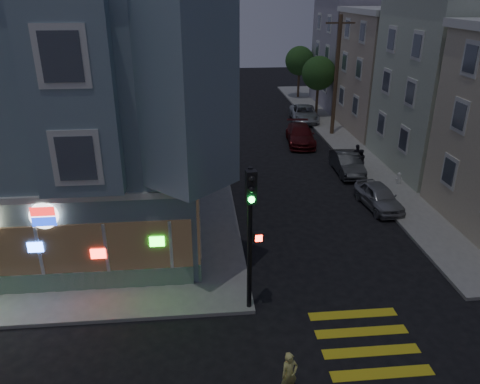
{
  "coord_description": "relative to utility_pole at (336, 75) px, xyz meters",
  "views": [
    {
      "loc": [
        1.12,
        -11.64,
        10.78
      ],
      "look_at": [
        2.9,
        6.8,
        2.76
      ],
      "focal_mm": 35.0,
      "sensor_mm": 36.0,
      "label": 1
    }
  ],
  "objects": [
    {
      "name": "utility_pole",
      "position": [
        0.0,
        0.0,
        0.0
      ],
      "size": [
        2.2,
        0.3,
        9.0
      ],
      "color": "#4C3826",
      "rests_on": "sidewalk_ne"
    },
    {
      "name": "pedestrian_b",
      "position": [
        -0.7,
        -8.15,
        -3.83
      ],
      "size": [
        0.98,
        0.45,
        1.64
      ],
      "primitive_type": "imported",
      "rotation": [
        0.0,
        0.0,
        3.2
      ],
      "color": "#232129",
      "rests_on": "sidewalk_ne"
    },
    {
      "name": "parked_car_a",
      "position": [
        -1.3,
        -13.65,
        -4.16
      ],
      "size": [
        1.86,
        3.89,
        1.28
      ],
      "primitive_type": "imported",
      "rotation": [
        0.0,
        0.0,
        0.09
      ],
      "color": "#96999D",
      "rests_on": "ground"
    },
    {
      "name": "parked_car_b",
      "position": [
        -1.41,
        -8.45,
        -4.13
      ],
      "size": [
        1.53,
        4.09,
        1.34
      ],
      "primitive_type": "imported",
      "rotation": [
        0.0,
        0.0,
        -0.03
      ],
      "color": "#37393C",
      "rests_on": "ground"
    },
    {
      "name": "street_tree_near",
      "position": [
        0.2,
        6.0,
        -0.86
      ],
      "size": [
        3.0,
        3.0,
        5.3
      ],
      "color": "#4C3826",
      "rests_on": "sidewalk_ne"
    },
    {
      "name": "fire_hydrant",
      "position": [
        1.0,
        -10.86,
        -4.27
      ],
      "size": [
        0.41,
        0.24,
        0.71
      ],
      "color": "silver",
      "rests_on": "sidewalk_ne"
    },
    {
      "name": "running_child",
      "position": [
        -8.5,
        -25.66,
        -4.08
      ],
      "size": [
        0.6,
        0.49,
        1.43
      ],
      "primitive_type": "imported",
      "rotation": [
        0.0,
        0.0,
        0.34
      ],
      "color": "#E1DD73",
      "rests_on": "ground"
    },
    {
      "name": "traffic_signal",
      "position": [
        -9.18,
        -21.84,
        -0.99
      ],
      "size": [
        0.64,
        0.61,
        5.41
      ],
      "rotation": [
        0.0,
        0.0,
        0.1
      ],
      "color": "black",
      "rests_on": "sidewalk_nw"
    },
    {
      "name": "pedestrian_a",
      "position": [
        -0.7,
        -8.78,
        -3.89
      ],
      "size": [
        0.74,
        0.58,
        1.52
      ],
      "primitive_type": "imported",
      "rotation": [
        0.0,
        0.0,
        3.14
      ],
      "color": "black",
      "rests_on": "sidewalk_ne"
    },
    {
      "name": "parked_car_c",
      "position": [
        -3.05,
        -2.09,
        -4.09
      ],
      "size": [
        2.45,
        5.01,
        1.4
      ],
      "primitive_type": "imported",
      "rotation": [
        0.0,
        0.0,
        -0.1
      ],
      "color": "#571316",
      "rests_on": "ground"
    },
    {
      "name": "row_house_d",
      "position": [
        7.5,
        10.0,
        0.6
      ],
      "size": [
        12.0,
        8.6,
        10.5
      ],
      "primitive_type": "cube",
      "color": "#948E9C",
      "rests_on": "sidewalk_ne"
    },
    {
      "name": "row_house_c",
      "position": [
        7.5,
        1.0,
        -0.15
      ],
      "size": [
        12.0,
        8.6,
        9.0
      ],
      "primitive_type": "cube",
      "color": "#BDAD92",
      "rests_on": "sidewalk_ne"
    },
    {
      "name": "corner_building",
      "position": [
        -18.0,
        -13.02,
        1.02
      ],
      "size": [
        14.6,
        14.6,
        11.4
      ],
      "color": "gray",
      "rests_on": "sidewalk_nw"
    },
    {
      "name": "parked_car_d",
      "position": [
        -1.3,
        4.45,
        -4.11
      ],
      "size": [
        2.71,
        5.11,
        1.37
      ],
      "primitive_type": "imported",
      "rotation": [
        0.0,
        0.0,
        -0.09
      ],
      "color": "#AEB4B9",
      "rests_on": "ground"
    },
    {
      "name": "sidewalk_ne",
      "position": [
        11.0,
        -1.0,
        -4.72
      ],
      "size": [
        24.0,
        42.0,
        0.15
      ],
      "primitive_type": "cube",
      "color": "gray",
      "rests_on": "ground"
    },
    {
      "name": "street_tree_far",
      "position": [
        0.2,
        14.0,
        -0.86
      ],
      "size": [
        3.0,
        3.0,
        5.3
      ],
      "color": "#4C3826",
      "rests_on": "sidewalk_ne"
    },
    {
      "name": "ground",
      "position": [
        -12.0,
        -24.0,
        -4.8
      ],
      "size": [
        120.0,
        120.0,
        0.0
      ],
      "primitive_type": "plane",
      "color": "black",
      "rests_on": "ground"
    }
  ]
}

